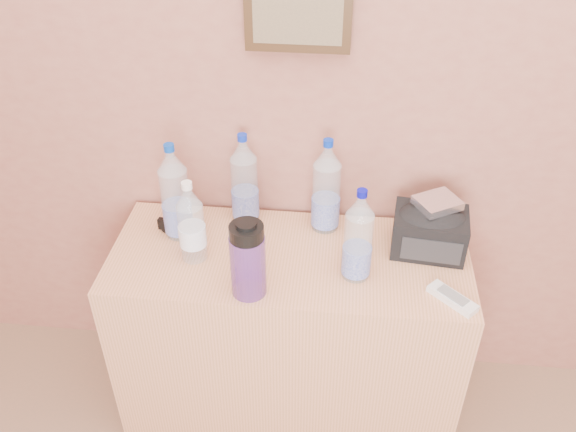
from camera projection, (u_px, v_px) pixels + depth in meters
The scene contains 12 objects.
picture_frame at pixel (298, 7), 1.67m from camera, with size 0.30×0.03×0.25m, color #382311, non-canonical shape.
dresser at pixel (289, 334), 2.10m from camera, with size 1.12×0.47×0.70m, color tan.
pet_large_a at pixel (175, 196), 1.90m from camera, with size 0.09×0.09×0.33m.
pet_large_b at pixel (244, 183), 1.97m from camera, with size 0.09×0.09×0.32m.
pet_large_c at pixel (326, 190), 1.93m from camera, with size 0.09×0.09×0.33m.
pet_large_d at pixel (358, 239), 1.75m from camera, with size 0.08×0.08×0.30m.
pet_small at pixel (191, 226), 1.82m from camera, with size 0.08×0.08×0.27m.
nalgene_bottle at pixel (248, 259), 1.70m from camera, with size 0.10×0.10×0.25m.
sunglasses at pixel (180, 227), 1.99m from camera, with size 0.15×0.06×0.04m, color black, non-canonical shape.
ac_remote at pixel (452, 298), 1.73m from camera, with size 0.15×0.05×0.02m, color beige.
toiletry_bag at pixel (430, 230), 1.88m from camera, with size 0.22×0.16×0.15m, color black, non-canonical shape.
foil_packet at pixel (437, 203), 1.84m from camera, with size 0.12×0.10×0.03m, color silver.
Camera 1 is at (-0.08, 0.30, 1.92)m, focal length 38.00 mm.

